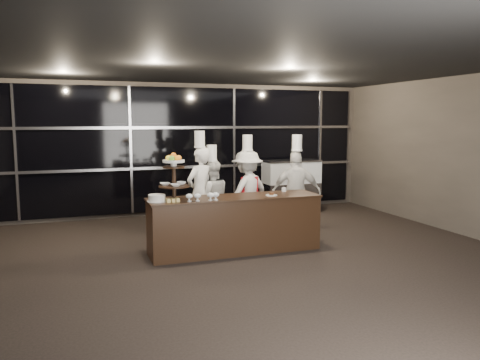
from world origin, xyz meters
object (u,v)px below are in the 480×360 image
object	(u,v)px
display_case	(291,183)
buffet_counter	(235,224)
display_stand	(174,173)
chef_c	(247,191)
chef_b	(212,197)
chef_d	(296,192)
layer_cake	(157,198)
chef_a	(200,191)

from	to	relation	value
display_case	buffet_counter	bearing A→B (deg)	-130.75
display_stand	chef_c	distance (m)	2.15
chef_b	chef_d	bearing A→B (deg)	-18.15
buffet_counter	display_stand	size ratio (longest dim) A/B	3.81
chef_c	display_case	bearing A→B (deg)	41.95
display_stand	chef_c	bearing A→B (deg)	36.09
chef_c	layer_cake	bearing A→B (deg)	-146.98
layer_cake	display_case	size ratio (longest dim) A/B	0.23
display_stand	chef_d	bearing A→B (deg)	17.05
layer_cake	chef_d	size ratio (longest dim) A/B	0.16
layer_cake	chef_a	distance (m)	1.62
buffet_counter	display_case	distance (m)	3.60
buffet_counter	chef_b	size ratio (longest dim) A/B	1.66
display_case	chef_b	distance (m)	2.78
chef_b	chef_a	bearing A→B (deg)	-165.55
chef_b	chef_d	world-z (taller)	chef_d
display_stand	display_case	xyz separation A→B (m)	(3.35, 2.72, -0.65)
chef_b	chef_d	xyz separation A→B (m)	(1.52, -0.50, 0.09)
display_case	chef_d	world-z (taller)	chef_d
buffet_counter	chef_d	size ratio (longest dim) A/B	1.50
buffet_counter	chef_a	distance (m)	1.29
chef_a	chef_b	world-z (taller)	chef_a
display_stand	chef_a	bearing A→B (deg)	58.52
display_case	chef_c	xyz separation A→B (m)	(-1.67, -1.50, 0.12)
display_stand	layer_cake	distance (m)	0.46
layer_cake	chef_b	xyz separation A→B (m)	(1.26, 1.32, -0.25)
display_case	chef_b	size ratio (longest dim) A/B	0.77
buffet_counter	layer_cake	distance (m)	1.38
layer_cake	chef_c	xyz separation A→B (m)	(1.96, 1.27, -0.17)
chef_a	chef_c	size ratio (longest dim) A/B	1.04
chef_c	chef_d	distance (m)	0.94
buffet_counter	chef_b	distance (m)	1.29
chef_c	chef_d	size ratio (longest dim) A/B	1.00
chef_a	chef_b	bearing A→B (deg)	14.45
layer_cake	buffet_counter	bearing A→B (deg)	2.23
buffet_counter	chef_a	bearing A→B (deg)	102.41
display_stand	layer_cake	world-z (taller)	display_stand
layer_cake	chef_b	bearing A→B (deg)	46.16
chef_a	chef_d	world-z (taller)	chef_a
buffet_counter	display_case	xyz separation A→B (m)	(2.35, 2.72, 0.22)
layer_cake	chef_d	xyz separation A→B (m)	(2.78, 0.82, -0.16)
layer_cake	chef_a	xyz separation A→B (m)	(1.02, 1.25, -0.11)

